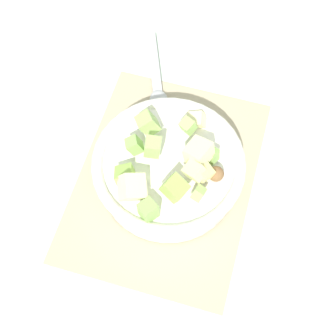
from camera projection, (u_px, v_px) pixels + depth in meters
ground_plane at (166, 180)px, 0.88m from camera, size 2.40×2.40×0.00m
placemat at (166, 179)px, 0.87m from camera, size 0.40×0.30×0.01m
salad_bowl at (168, 170)px, 0.83m from camera, size 0.26×0.26×0.12m
serving_spoon at (157, 86)px, 0.95m from camera, size 0.20×0.10×0.01m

